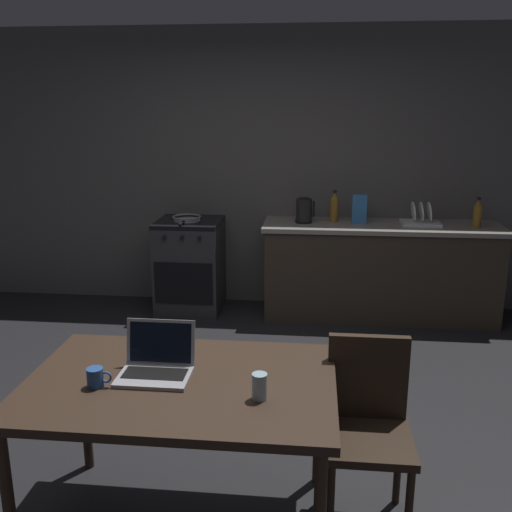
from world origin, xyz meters
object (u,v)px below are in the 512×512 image
(electric_kettle, at_px, (304,211))
(frying_pan, at_px, (187,218))
(dining_table, at_px, (180,394))
(bottle, at_px, (478,213))
(chair, at_px, (368,419))
(cereal_box, at_px, (359,209))
(bottle_b, at_px, (334,207))
(coffee_mug, at_px, (96,377))
(stove_oven, at_px, (190,265))
(drinking_glass, at_px, (260,386))
(laptop, at_px, (156,365))
(dish_rack, at_px, (421,220))

(electric_kettle, distance_m, frying_pan, 1.10)
(frying_pan, bearing_deg, dining_table, -78.11)
(bottle, distance_m, frying_pan, 2.63)
(chair, relative_size, frying_pan, 2.02)
(chair, relative_size, cereal_box, 3.38)
(dining_table, height_order, bottle_b, bottle_b)
(coffee_mug, height_order, cereal_box, cereal_box)
(stove_oven, bearing_deg, bottle_b, 3.47)
(electric_kettle, bearing_deg, bottle_b, 16.11)
(bottle, xyz_separation_m, drinking_glass, (-1.65, -3.02, -0.20))
(laptop, xyz_separation_m, frying_pan, (-0.50, 2.87, 0.10))
(dining_table, relative_size, chair, 1.54)
(dining_table, bearing_deg, coffee_mug, -163.88)
(dining_table, height_order, bottle, bottle)
(laptop, relative_size, bottle, 1.19)
(stove_oven, relative_size, laptop, 2.76)
(coffee_mug, bearing_deg, frying_pan, 95.15)
(chair, bearing_deg, drinking_glass, -128.71)
(chair, bearing_deg, dining_table, -149.65)
(frying_pan, height_order, bottle_b, bottle_b)
(drinking_glass, bearing_deg, bottle, 61.44)
(dining_table, height_order, chair, chair)
(coffee_mug, bearing_deg, cereal_box, 66.53)
(chair, bearing_deg, stove_oven, 136.66)
(drinking_glass, relative_size, dish_rack, 0.33)
(frying_pan, bearing_deg, cereal_box, 1.71)
(dining_table, bearing_deg, frying_pan, 101.89)
(dining_table, relative_size, drinking_glass, 12.16)
(frying_pan, bearing_deg, stove_oven, 59.32)
(electric_kettle, bearing_deg, cereal_box, 2.28)
(chair, bearing_deg, dish_rack, 95.08)
(stove_oven, bearing_deg, coffee_mug, -85.18)
(chair, height_order, dish_rack, dish_rack)
(bottle_b, bearing_deg, drinking_glass, -97.07)
(cereal_box, bearing_deg, bottle_b, 165.09)
(chair, relative_size, bottle, 3.32)
(chair, xyz_separation_m, coffee_mug, (-1.19, -0.27, 0.29))
(dining_table, xyz_separation_m, drinking_glass, (0.37, -0.13, 0.12))
(dining_table, height_order, cereal_box, cereal_box)
(bottle, height_order, dish_rack, bottle)
(dish_rack, bearing_deg, bottle_b, 174.13)
(drinking_glass, xyz_separation_m, bottle_b, (0.39, 3.15, 0.21))
(bottle_b, bearing_deg, cereal_box, -14.91)
(laptop, bearing_deg, coffee_mug, -143.68)
(dish_rack, bearing_deg, dining_table, -117.63)
(drinking_glass, height_order, cereal_box, cereal_box)
(chair, bearing_deg, electric_kettle, 116.57)
(drinking_glass, bearing_deg, stove_oven, 107.50)
(electric_kettle, relative_size, drinking_glass, 2.09)
(laptop, relative_size, drinking_glass, 2.84)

